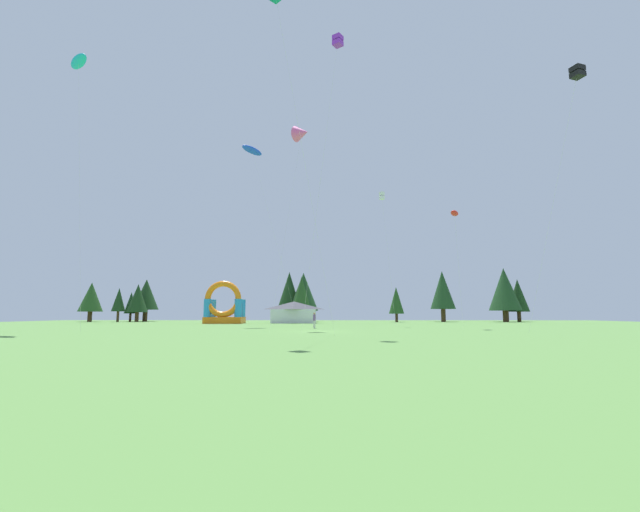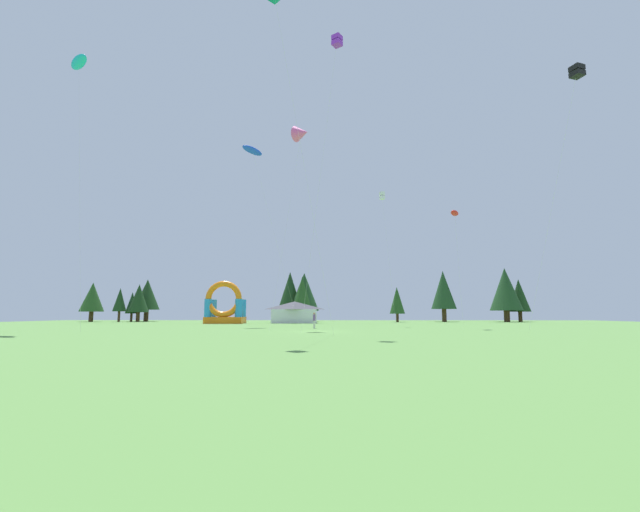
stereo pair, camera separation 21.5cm
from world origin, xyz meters
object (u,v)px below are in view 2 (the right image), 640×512
Objects in this scene: kite_red_parafoil at (455,213)px; kite_blue_parafoil at (252,151)px; inflatable_orange_dome at (225,309)px; festival_tent at (294,312)px; kite_pink_delta at (301,133)px; kite_cyan_parafoil at (79,62)px; kite_black_box at (577,72)px; kite_purple_box at (337,42)px; person_midfield at (314,319)px; kite_white_box at (382,196)px.

kite_blue_parafoil is at bearing 162.51° from kite_red_parafoil.
inflatable_orange_dome is 0.93× the size of festival_tent.
kite_cyan_parafoil is at bearing -167.81° from kite_pink_delta.
kite_black_box is at bearing -12.23° from kite_cyan_parafoil.
inflatable_orange_dome is at bearing 133.46° from kite_black_box.
inflatable_orange_dome is (-6.21, 12.51, -21.13)m from kite_blue_parafoil.
kite_black_box is 3.03× the size of inflatable_orange_dome.
inflatable_orange_dome is (8.96, 27.74, -24.77)m from kite_cyan_parafoil.
kite_blue_parafoil is 0.94× the size of kite_purple_box.
kite_purple_box reaches higher than kite_pink_delta.
person_midfield is 25.75m from inflatable_orange_dome.
kite_blue_parafoil is (-24.61, 7.75, 10.64)m from kite_red_parafoil.
kite_purple_box is 3.88× the size of inflatable_orange_dome.
kite_white_box is at bearing -49.73° from festival_tent.
kite_white_box is 0.79× the size of kite_pink_delta.
kite_pink_delta is at bearing -171.37° from kite_red_parafoil.
kite_white_box is at bearing 1.44° from kite_blue_parafoil.
kite_black_box is 0.73× the size of kite_cyan_parafoil.
kite_white_box is at bearing 130.96° from kite_red_parafoil.
kite_pink_delta is (-10.12, -10.80, 4.24)m from kite_white_box.
festival_tent is (4.61, 15.65, -21.71)m from kite_blue_parafoil.
kite_black_box is at bearing -174.65° from person_midfield.
festival_tent is at bearing 96.07° from kite_pink_delta.
person_midfield is (-20.45, 16.45, -18.71)m from kite_black_box.
kite_red_parafoil is at bearing -133.48° from person_midfield.
kite_blue_parafoil is 3.63× the size of inflatable_orange_dome.
inflatable_orange_dome is (-17.37, 33.09, -23.03)m from kite_purple_box.
person_midfield is at bearing -134.68° from kite_white_box.
kite_pink_delta reaches higher than kite_red_parafoil.
kite_blue_parafoil is 12.89m from kite_pink_delta.
kite_black_box is 11.85× the size of person_midfield.
kite_black_box reaches higher than kite_white_box.
kite_pink_delta is (-17.23, -2.61, 8.56)m from kite_red_parafoil.
kite_black_box is at bearing -33.58° from kite_pink_delta.
kite_pink_delta is 3.12× the size of festival_tent.
kite_white_box reaches higher than person_midfield.
kite_cyan_parafoil is 36.05m from person_midfield.
kite_purple_box reaches higher than person_midfield.
kite_black_box is at bearing -13.33° from kite_purple_box.
kite_pink_delta is at bearing 99.16° from person_midfield.
kite_purple_box is at bearing 145.34° from person_midfield.
kite_red_parafoil is at bearing 10.66° from kite_cyan_parafoil.
kite_cyan_parafoil is 42.91m from kite_red_parafoil.
kite_white_box is at bearing 73.22° from kite_purple_box.
kite_red_parafoil is 0.51× the size of kite_purple_box.
kite_cyan_parafoil is at bearing -169.34° from kite_red_parafoil.
kite_black_box is 1.14× the size of kite_white_box.
kite_purple_box is (-18.05, 4.28, 5.65)m from kite_black_box.
kite_white_box reaches higher than kite_red_parafoil.
festival_tent is at bearing 73.57° from kite_blue_parafoil.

